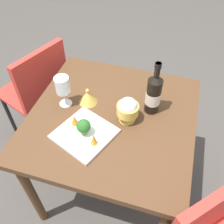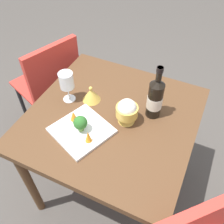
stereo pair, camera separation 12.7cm
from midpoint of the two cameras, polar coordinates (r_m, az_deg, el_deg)
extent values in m
plane|color=#4C4742|center=(1.91, 1.98, -16.01)|extent=(8.00, 8.00, 0.00)
cube|color=brown|center=(1.31, 2.78, -1.64)|extent=(0.85, 0.85, 0.04)
cylinder|color=brown|center=(1.57, -16.18, -15.38)|extent=(0.05, 0.05, 0.70)
cylinder|color=brown|center=(1.91, -3.38, 2.03)|extent=(0.05, 0.05, 0.70)
cylinder|color=brown|center=(1.79, 17.95, -5.11)|extent=(0.05, 0.05, 0.70)
cube|color=red|center=(1.99, -13.21, 6.30)|extent=(0.52, 0.52, 0.02)
cube|color=red|center=(1.73, -11.00, 8.82)|extent=(0.18, 0.39, 0.40)
cylinder|color=black|center=(2.20, -18.31, 1.77)|extent=(0.03, 0.03, 0.43)
cylinder|color=black|center=(2.31, -11.22, 5.99)|extent=(0.03, 0.03, 0.43)
cylinder|color=black|center=(1.98, -13.33, -3.22)|extent=(0.03, 0.03, 0.43)
cylinder|color=black|center=(2.10, -5.78, 1.68)|extent=(0.03, 0.03, 0.43)
cylinder|color=black|center=(1.26, 12.61, 2.49)|extent=(0.08, 0.08, 0.20)
cone|color=black|center=(1.18, 13.51, 6.46)|extent=(0.08, 0.08, 0.03)
cylinder|color=black|center=(1.15, 13.94, 8.33)|extent=(0.03, 0.03, 0.07)
cylinder|color=black|center=(1.14, 14.15, 9.23)|extent=(0.03, 0.03, 0.02)
cylinder|color=silver|center=(1.27, 12.54, 2.16)|extent=(0.08, 0.08, 0.07)
cylinder|color=white|center=(1.39, -7.13, 2.88)|extent=(0.07, 0.07, 0.00)
cylinder|color=white|center=(1.36, -7.30, 4.22)|extent=(0.01, 0.01, 0.08)
cylinder|color=white|center=(1.30, -7.66, 7.05)|extent=(0.08, 0.08, 0.09)
cone|color=gold|center=(1.26, 6.29, -1.39)|extent=(0.08, 0.08, 0.04)
cylinder|color=gold|center=(1.23, 6.48, 0.16)|extent=(0.11, 0.11, 0.05)
sphere|color=white|center=(1.21, 6.57, 0.89)|extent=(0.09, 0.09, 0.09)
cone|color=gold|center=(1.35, -2.11, 3.85)|extent=(0.10, 0.10, 0.07)
sphere|color=gold|center=(1.32, -2.17, 5.29)|extent=(0.02, 0.02, 0.02)
cube|color=white|center=(1.22, -4.03, -4.38)|extent=(0.33, 0.33, 0.02)
cylinder|color=#729E4C|center=(1.20, -4.11, -3.80)|extent=(0.03, 0.03, 0.03)
sphere|color=#2D6B28|center=(1.18, -4.20, -2.64)|extent=(0.07, 0.07, 0.07)
cone|color=orange|center=(1.24, -5.91, -0.99)|extent=(0.04, 0.04, 0.06)
cone|color=orange|center=(1.15, -2.31, -5.81)|extent=(0.03, 0.03, 0.06)
camera|label=1|loc=(0.06, -87.13, 3.08)|focal=39.98mm
camera|label=2|loc=(0.06, 92.87, -3.08)|focal=39.98mm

